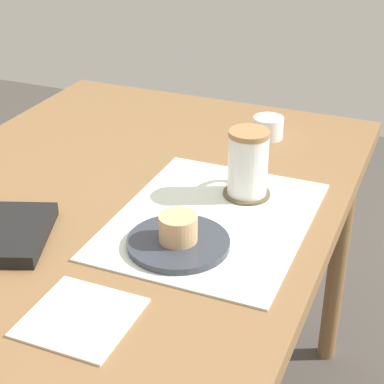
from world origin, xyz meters
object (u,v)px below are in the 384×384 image
Objects in this scene: dining_table at (125,221)px; coffee_mug at (248,162)px; pastry_plate at (178,243)px; small_book at (11,233)px; pastry at (178,228)px; sugar_bowl at (268,127)px.

coffee_mug is (0.06, -0.24, 0.15)m from dining_table.
small_book is (-0.09, 0.28, 0.00)m from pastry_plate.
pastry is (0.00, 0.00, 0.03)m from pastry_plate.
small_book is at bearing 161.03° from dining_table.
dining_table is at bearing 49.99° from pastry_plate.
pastry is (-0.16, -0.19, 0.12)m from dining_table.
pastry_plate is 0.51m from sugar_bowl.
coffee_mug is at bearing -171.15° from sugar_bowl.
small_book is (-0.09, 0.28, -0.03)m from pastry.
pastry_plate is 0.03m from pastry.
pastry_plate is (-0.16, -0.19, 0.09)m from dining_table.
dining_table is 15.55× the size of sugar_bowl.
pastry is 0.29m from small_book.
dining_table is at bearing 49.99° from pastry.
pastry is 0.93× the size of sugar_bowl.
pastry is at bearing 167.38° from coffee_mug.
sugar_bowl is 0.39× the size of small_book.
dining_table is 8.51× the size of coffee_mug.
pastry is at bearing 179.56° from sugar_bowl.
coffee_mug is at bearing -67.38° from small_book.
pastry_plate is at bearing 0.00° from pastry.
pastry_plate is 1.36× the size of coffee_mug.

